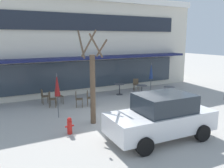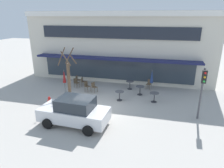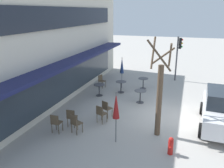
{
  "view_description": "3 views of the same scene",
  "coord_description": "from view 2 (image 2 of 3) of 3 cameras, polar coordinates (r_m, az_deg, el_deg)",
  "views": [
    {
      "loc": [
        -6.39,
        -9.23,
        3.88
      ],
      "look_at": [
        0.42,
        3.25,
        1.09
      ],
      "focal_mm": 38.0,
      "sensor_mm": 36.0,
      "label": 1
    },
    {
      "loc": [
        4.33,
        -12.47,
        6.35
      ],
      "look_at": [
        0.46,
        2.86,
        0.94
      ],
      "focal_mm": 32.0,
      "sensor_mm": 36.0,
      "label": 2
    },
    {
      "loc": [
        -11.7,
        -0.7,
        5.23
      ],
      "look_at": [
        0.72,
        3.35,
        1.19
      ],
      "focal_mm": 38.0,
      "sensor_mm": 36.0,
      "label": 3
    }
  ],
  "objects": [
    {
      "name": "cafe_chair_3",
      "position": [
        17.45,
        -5.18,
        -0.7
      ],
      "size": [
        0.53,
        0.53,
        0.89
      ],
      "color": "brown",
      "rests_on": "ground"
    },
    {
      "name": "street_tree",
      "position": [
        15.03,
        -12.22,
        1.13
      ],
      "size": [
        1.11,
        1.05,
        4.24
      ],
      "color": "brown",
      "rests_on": "ground"
    },
    {
      "name": "parked_sedan",
      "position": [
        12.38,
        -10.65,
        -7.7
      ],
      "size": [
        4.29,
        2.18,
        1.76
      ],
      "color": "silver",
      "rests_on": "ground"
    },
    {
      "name": "fire_hydrant",
      "position": [
        15.62,
        -17.42,
        -4.61
      ],
      "size": [
        0.36,
        0.2,
        0.71
      ],
      "color": "red",
      "rests_on": "ground"
    },
    {
      "name": "cafe_table_near_wall",
      "position": [
        18.17,
        5.11,
        0.07
      ],
      "size": [
        0.7,
        0.7,
        0.76
      ],
      "color": "#333338",
      "rests_on": "ground"
    },
    {
      "name": "cafe_chair_2",
      "position": [
        19.02,
        -8.24,
        0.85
      ],
      "size": [
        0.43,
        0.43,
        0.89
      ],
      "color": "brown",
      "rests_on": "ground"
    },
    {
      "name": "cafe_chair_4",
      "position": [
        18.82,
        -10.2,
        0.54
      ],
      "size": [
        0.53,
        0.53,
        0.89
      ],
      "color": "brown",
      "rests_on": "ground"
    },
    {
      "name": "cafe_table_by_tree",
      "position": [
        15.73,
        12.0,
        -3.33
      ],
      "size": [
        0.7,
        0.7,
        0.76
      ],
      "color": "#333338",
      "rests_on": "ground"
    },
    {
      "name": "traffic_light_pole",
      "position": [
        13.41,
        24.47,
        -0.48
      ],
      "size": [
        0.26,
        0.44,
        3.4
      ],
      "color": "#47474C",
      "rests_on": "ground"
    },
    {
      "name": "patio_umbrella_cream_folded",
      "position": [
        16.93,
        -13.52,
        2.15
      ],
      "size": [
        0.28,
        0.28,
        2.2
      ],
      "color": "#4C4C51",
      "rests_on": "ground"
    },
    {
      "name": "ground_plane",
      "position": [
        14.65,
        -4.52,
        -6.88
      ],
      "size": [
        80.0,
        80.0,
        0.0
      ],
      "primitive_type": "plane",
      "color": "#ADA8A0"
    },
    {
      "name": "patio_umbrella_green_folded",
      "position": [
        16.75,
        11.3,
        2.13
      ],
      "size": [
        0.28,
        0.28,
        2.2
      ],
      "color": "#4C4C51",
      "rests_on": "ground"
    },
    {
      "name": "cafe_chair_1",
      "position": [
        17.72,
        -7.2,
        -0.47
      ],
      "size": [
        0.52,
        0.52,
        0.89
      ],
      "color": "brown",
      "rests_on": "ground"
    },
    {
      "name": "cafe_chair_5",
      "position": [
        18.46,
        10.57,
        0.15
      ],
      "size": [
        0.52,
        0.52,
        0.89
      ],
      "color": "brown",
      "rests_on": "ground"
    },
    {
      "name": "cafe_table_streetside",
      "position": [
        15.7,
        2.15,
        -2.95
      ],
      "size": [
        0.7,
        0.7,
        0.76
      ],
      "color": "#333338",
      "rests_on": "ground"
    },
    {
      "name": "building_facade",
      "position": [
        23.03,
        3.28,
        11.48
      ],
      "size": [
        18.43,
        9.1,
        6.79
      ],
      "color": "beige",
      "rests_on": "ground"
    },
    {
      "name": "cafe_table_mid_patio",
      "position": [
        16.97,
        8.02,
        -1.42
      ],
      "size": [
        0.7,
        0.7,
        0.76
      ],
      "color": "#333338",
      "rests_on": "ground"
    },
    {
      "name": "cafe_chair_0",
      "position": [
        19.64,
        -9.79,
        1.35
      ],
      "size": [
        0.41,
        0.41,
        0.89
      ],
      "color": "brown",
      "rests_on": "ground"
    }
  ]
}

